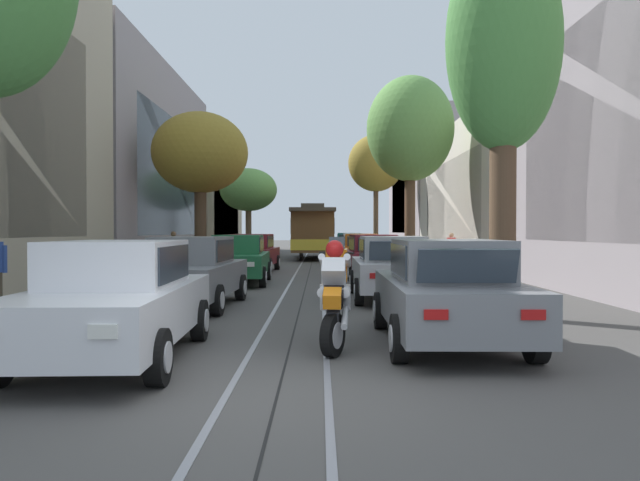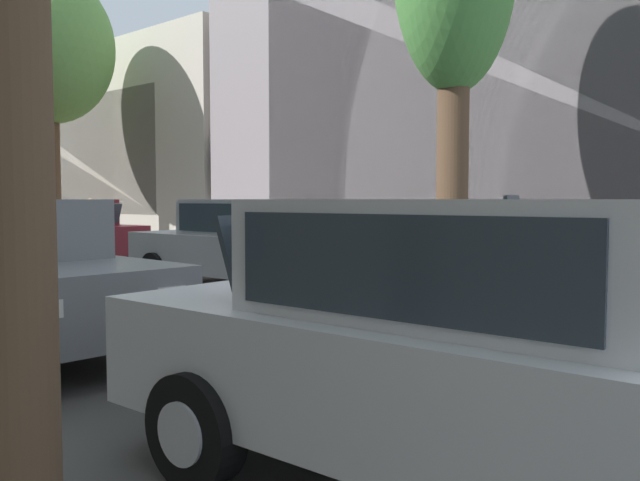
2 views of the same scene
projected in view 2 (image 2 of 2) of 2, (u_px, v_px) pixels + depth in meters
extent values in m
cube|color=gray|center=(519.00, 62.00, 15.18)|extent=(4.30, 17.23, 9.56)
cube|color=#2D3842|center=(475.00, 69.00, 13.61)|extent=(0.04, 12.27, 5.74)
cube|color=beige|center=(125.00, 152.00, 27.23)|extent=(5.53, 17.23, 7.15)
cube|color=#2D3842|center=(63.00, 157.00, 25.19)|extent=(0.04, 12.27, 4.29)
cube|color=silver|center=(493.00, 378.00, 3.40)|extent=(1.95, 4.36, 0.66)
cube|color=silver|center=(468.00, 256.00, 3.45)|extent=(1.55, 2.11, 0.60)
cube|color=#2D3842|center=(640.00, 271.00, 2.92)|extent=(1.34, 0.27, 0.47)
cube|color=#2D3842|center=(300.00, 249.00, 4.20)|extent=(1.30, 0.24, 0.45)
cube|color=#2D3842|center=(523.00, 248.00, 4.03)|extent=(0.09, 1.81, 0.47)
cube|color=#2D3842|center=(391.00, 267.00, 2.87)|extent=(0.09, 1.81, 0.47)
cube|color=#B21414|center=(267.00, 304.00, 5.18)|extent=(0.28, 0.05, 0.12)
cube|color=#B21414|center=(151.00, 325.00, 4.32)|extent=(0.28, 0.05, 0.12)
cylinder|color=black|center=(376.00, 366.00, 4.94)|extent=(0.22, 0.65, 0.64)
cylinder|color=silver|center=(384.00, 363.00, 5.02)|extent=(0.03, 0.35, 0.35)
cylinder|color=black|center=(195.00, 429.00, 3.57)|extent=(0.22, 0.65, 0.64)
cylinder|color=silver|center=(179.00, 435.00, 3.49)|extent=(0.03, 0.35, 0.35)
cube|color=slate|center=(8.00, 289.00, 6.77)|extent=(1.98, 4.37, 0.66)
cube|color=slate|center=(0.00, 228.00, 6.84)|extent=(1.56, 2.12, 0.60)
cube|color=#2D3842|center=(34.00, 233.00, 6.26)|extent=(1.34, 0.28, 0.47)
cube|color=#2D3842|center=(69.00, 226.00, 7.38)|extent=(0.11, 1.81, 0.47)
cube|color=white|center=(171.00, 295.00, 5.69)|extent=(0.28, 0.05, 0.14)
cube|color=white|center=(44.00, 310.00, 4.88)|extent=(0.28, 0.05, 0.14)
cylinder|color=black|center=(152.00, 325.00, 6.51)|extent=(0.23, 0.65, 0.64)
cylinder|color=silver|center=(162.00, 324.00, 6.59)|extent=(0.03, 0.35, 0.35)
cylinder|color=black|center=(39.00, 298.00, 8.35)|extent=(0.23, 0.65, 0.64)
cylinder|color=silver|center=(47.00, 297.00, 8.43)|extent=(0.03, 0.35, 0.35)
cube|color=slate|center=(583.00, 279.00, 7.63)|extent=(1.85, 4.32, 0.66)
cube|color=slate|center=(598.00, 225.00, 7.49)|extent=(1.50, 2.08, 0.60)
cube|color=#2D3842|center=(528.00, 225.00, 8.05)|extent=(1.33, 0.24, 0.47)
cube|color=#2D3842|center=(573.00, 228.00, 6.93)|extent=(0.05, 1.81, 0.47)
cube|color=#2D3842|center=(619.00, 224.00, 8.05)|extent=(0.05, 1.81, 0.47)
cube|color=white|center=(403.00, 262.00, 8.65)|extent=(0.28, 0.04, 0.14)
cube|color=white|center=(447.00, 257.00, 9.48)|extent=(0.28, 0.04, 0.14)
cylinder|color=black|center=(444.00, 304.00, 7.88)|extent=(0.21, 0.64, 0.64)
cylinder|color=silver|center=(439.00, 305.00, 7.80)|extent=(0.02, 0.35, 0.35)
cylinder|color=black|center=(510.00, 289.00, 9.19)|extent=(0.21, 0.64, 0.64)
cylinder|color=silver|center=(513.00, 288.00, 9.27)|extent=(0.02, 0.35, 0.35)
cube|color=#B7B7BC|center=(242.00, 253.00, 11.33)|extent=(1.86, 4.32, 0.66)
cube|color=#B7B7BC|center=(247.00, 217.00, 11.20)|extent=(1.50, 2.08, 0.60)
cube|color=#2D3842|center=(216.00, 217.00, 11.75)|extent=(1.33, 0.24, 0.47)
cube|color=#2D3842|center=(297.00, 219.00, 10.41)|extent=(1.30, 0.21, 0.45)
cube|color=#2D3842|center=(213.00, 218.00, 10.64)|extent=(0.05, 1.81, 0.47)
cube|color=#2D3842|center=(278.00, 216.00, 11.75)|extent=(0.05, 1.81, 0.47)
cube|color=white|center=(144.00, 243.00, 12.35)|extent=(0.28, 0.04, 0.14)
cube|color=#B21414|center=(311.00, 257.00, 9.48)|extent=(0.28, 0.04, 0.12)
cube|color=white|center=(192.00, 240.00, 13.18)|extent=(0.28, 0.04, 0.14)
cube|color=#B21414|center=(359.00, 252.00, 10.30)|extent=(0.28, 0.04, 0.12)
cylinder|color=black|center=(155.00, 270.00, 11.59)|extent=(0.21, 0.64, 0.64)
cylinder|color=silver|center=(150.00, 271.00, 11.51)|extent=(0.02, 0.35, 0.35)
cylinder|color=black|center=(231.00, 263.00, 12.90)|extent=(0.21, 0.64, 0.64)
cylinder|color=silver|center=(235.00, 263.00, 12.98)|extent=(0.02, 0.35, 0.35)
cylinder|color=black|center=(257.00, 283.00, 9.81)|extent=(0.21, 0.64, 0.64)
cylinder|color=silver|center=(251.00, 284.00, 9.73)|extent=(0.02, 0.35, 0.35)
cylinder|color=black|center=(333.00, 273.00, 11.12)|extent=(0.21, 0.64, 0.64)
cylinder|color=silver|center=(337.00, 273.00, 11.20)|extent=(0.02, 0.35, 0.35)
cube|color=maroon|center=(64.00, 238.00, 15.60)|extent=(1.99, 4.38, 0.66)
cube|color=maroon|center=(67.00, 212.00, 15.47)|extent=(1.57, 2.13, 0.60)
cube|color=#2D3842|center=(49.00, 212.00, 15.99)|extent=(1.34, 0.28, 0.47)
cube|color=#2D3842|center=(95.00, 214.00, 14.73)|extent=(1.30, 0.26, 0.45)
cube|color=#2D3842|center=(37.00, 213.00, 14.89)|extent=(0.11, 1.81, 0.47)
cube|color=#2D3842|center=(95.00, 212.00, 16.05)|extent=(0.11, 1.81, 0.47)
cube|color=#B21414|center=(94.00, 239.00, 13.82)|extent=(0.28, 0.05, 0.12)
cube|color=white|center=(40.00, 231.00, 17.38)|extent=(0.28, 0.05, 0.14)
cube|color=#B21414|center=(139.00, 236.00, 14.69)|extent=(0.28, 0.05, 0.12)
cylinder|color=black|center=(1.00, 251.00, 15.77)|extent=(0.23, 0.65, 0.64)
cylinder|color=black|center=(69.00, 247.00, 17.14)|extent=(0.23, 0.65, 0.64)
cylinder|color=silver|center=(72.00, 247.00, 17.23)|extent=(0.04, 0.35, 0.35)
cylinder|color=black|center=(60.00, 258.00, 14.11)|extent=(0.23, 0.65, 0.64)
cylinder|color=silver|center=(55.00, 258.00, 14.02)|extent=(0.04, 0.35, 0.35)
cylinder|color=black|center=(129.00, 252.00, 15.48)|extent=(0.23, 0.65, 0.64)
cylinder|color=silver|center=(133.00, 252.00, 15.57)|extent=(0.04, 0.35, 0.35)
cube|color=#B21414|center=(16.00, 229.00, 18.39)|extent=(0.28, 0.05, 0.12)
cylinder|color=black|center=(16.00, 242.00, 19.22)|extent=(0.23, 0.65, 0.64)
cylinder|color=silver|center=(20.00, 242.00, 19.30)|extent=(0.04, 0.35, 0.35)
cylinder|color=brown|center=(453.00, 162.00, 10.60)|extent=(0.52, 0.52, 4.38)
cylinder|color=brown|center=(53.00, 169.00, 20.10)|extent=(0.47, 0.47, 5.06)
ellipsoid|color=#609947|center=(50.00, 48.00, 19.87)|extent=(3.82, 3.96, 4.61)
cylinder|color=black|center=(624.00, 346.00, 5.70)|extent=(0.37, 0.61, 0.60)
cylinder|color=black|center=(491.00, 281.00, 6.62)|extent=(0.32, 0.56, 0.57)
cylinder|color=silver|center=(624.00, 346.00, 5.70)|extent=(0.29, 0.39, 0.36)
cylinder|color=silver|center=(491.00, 281.00, 6.62)|extent=(0.25, 0.35, 0.33)
cube|color=#2D2D33|center=(567.00, 293.00, 6.05)|extent=(0.25, 1.19, 0.57)
ellipsoid|color=orange|center=(556.00, 258.00, 6.11)|extent=(0.41, 0.65, 0.45)
cube|color=orange|center=(518.00, 234.00, 6.39)|extent=(0.35, 0.37, 0.42)
cube|color=#2D3842|center=(513.00, 207.00, 6.41)|extent=(0.25, 0.10, 0.24)
sphere|color=white|center=(505.00, 232.00, 6.49)|extent=(0.14, 0.14, 0.14)
cube|color=black|center=(601.00, 280.00, 5.82)|extent=(0.32, 0.55, 0.28)
cube|color=orange|center=(638.00, 288.00, 5.60)|extent=(0.27, 0.35, 0.28)
cylinder|color=silver|center=(620.00, 316.00, 5.87)|extent=(0.13, 0.55, 0.26)
cylinder|color=silver|center=(500.00, 256.00, 6.43)|extent=(0.08, 0.40, 0.51)
cylinder|color=silver|center=(510.00, 255.00, 6.56)|extent=(0.08, 0.40, 0.51)
cylinder|color=black|center=(528.00, 220.00, 6.30)|extent=(0.53, 0.25, 0.03)
cube|color=white|center=(590.00, 254.00, 5.88)|extent=(0.36, 0.57, 0.52)
sphere|color=red|center=(576.00, 213.00, 5.96)|extent=(0.26, 0.26, 0.26)
cylinder|color=white|center=(576.00, 281.00, 5.82)|extent=(0.17, 0.43, 0.15)
cylinder|color=white|center=(549.00, 290.00, 6.00)|extent=(0.12, 0.18, 0.39)
cylinder|color=white|center=(554.00, 232.00, 5.93)|extent=(0.14, 0.50, 0.23)
cylinder|color=white|center=(591.00, 278.00, 6.05)|extent=(0.17, 0.43, 0.15)
cylinder|color=white|center=(566.00, 287.00, 6.23)|extent=(0.12, 0.18, 0.39)
cylinder|color=white|center=(572.00, 231.00, 6.18)|extent=(0.14, 0.50, 0.23)
cylinder|color=black|center=(89.00, 233.00, 22.97)|extent=(0.14, 0.14, 0.82)
cylinder|color=black|center=(94.00, 232.00, 23.12)|extent=(0.14, 0.14, 0.82)
cube|color=red|center=(91.00, 213.00, 23.00)|extent=(0.39, 0.42, 0.58)
cylinder|color=red|center=(85.00, 214.00, 22.83)|extent=(0.09, 0.09, 0.52)
cylinder|color=red|center=(97.00, 214.00, 23.18)|extent=(0.09, 0.09, 0.52)
sphere|color=tan|center=(91.00, 201.00, 22.98)|extent=(0.22, 0.22, 0.22)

